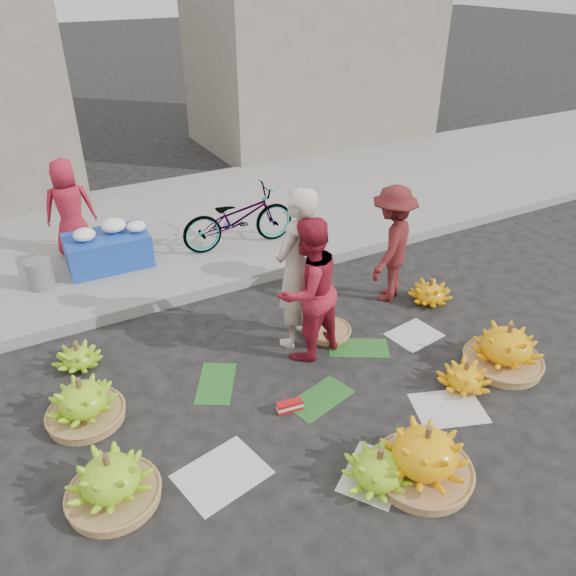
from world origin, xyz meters
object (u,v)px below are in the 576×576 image
vendor_cream (297,269)px  bicycle (238,218)px  flower_table (108,248)px  banana_bunch_0 (111,480)px  banana_bunch_4 (506,347)px

vendor_cream → bicycle: size_ratio=1.10×
vendor_cream → flower_table: size_ratio=1.66×
banana_bunch_0 → flower_table: flower_table is taller
banana_bunch_0 → flower_table: 3.85m
banana_bunch_4 → bicycle: 3.96m
flower_table → bicycle: (1.77, -0.28, 0.17)m
bicycle → banana_bunch_4: bearing=-156.2°
flower_table → bicycle: 1.80m
banana_bunch_0 → bicycle: (2.66, 3.46, 0.33)m
flower_table → bicycle: bearing=-7.5°
flower_table → bicycle: bicycle is taller
banana_bunch_0 → banana_bunch_4: (3.98, -0.26, 0.02)m
flower_table → banana_bunch_0: bearing=-101.7°
banana_bunch_4 → flower_table: bearing=127.7°
vendor_cream → flower_table: 2.97m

